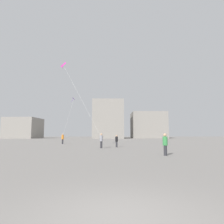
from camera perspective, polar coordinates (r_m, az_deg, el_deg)
ground_plane at (r=4.52m, az=2.34°, el=-28.61°), size 300.00×300.00×0.00m
person_in_grey at (r=24.70m, az=-3.12°, el=-8.08°), size 0.40×0.40×1.83m
person_in_orange at (r=36.36m, az=-14.10°, el=-7.37°), size 0.40×0.40×1.84m
person_in_green at (r=16.63m, az=15.14°, el=-8.75°), size 0.39×0.39×1.78m
person_in_black at (r=26.38m, az=1.34°, el=-8.23°), size 0.35×0.35×1.62m
kite_violet_delta at (r=42.05m, az=-11.11°, el=3.47°), size 1.12×6.04×8.08m
kite_magenta_delta at (r=29.56m, az=-13.78°, el=12.74°), size 6.23×3.18×10.66m
building_left_hall at (r=92.21m, az=-24.19°, el=-4.29°), size 13.17×13.59×8.60m
building_centre_hall at (r=83.75m, az=-1.14°, el=-2.19°), size 12.73×12.65×15.89m
building_right_hall at (r=90.58m, az=10.38°, el=-3.83°), size 14.89×14.24×11.40m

